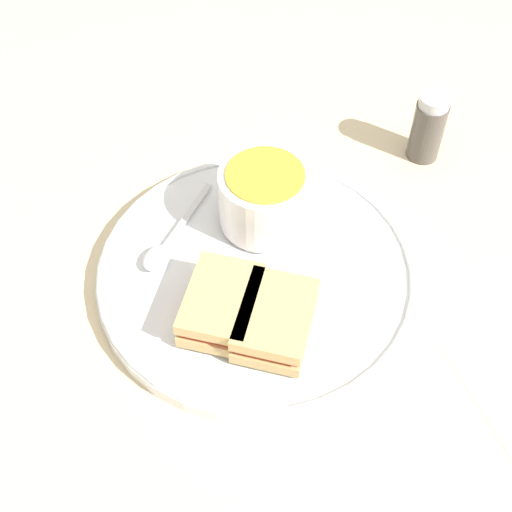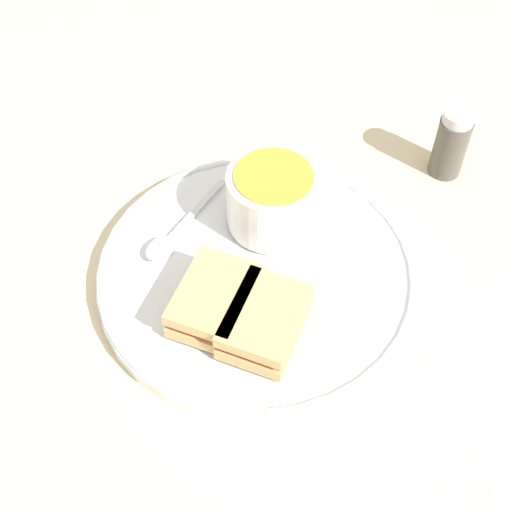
{
  "view_description": "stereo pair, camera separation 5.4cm",
  "coord_description": "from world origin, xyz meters",
  "px_view_note": "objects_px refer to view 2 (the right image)",
  "views": [
    {
      "loc": [
        0.42,
        0.01,
        0.57
      ],
      "look_at": [
        0.0,
        0.0,
        0.04
      ],
      "focal_mm": 50.0,
      "sensor_mm": 36.0,
      "label": 1
    },
    {
      "loc": [
        0.42,
        0.06,
        0.57
      ],
      "look_at": [
        0.0,
        0.0,
        0.04
      ],
      "focal_mm": 50.0,
      "sensor_mm": 36.0,
      "label": 2
    }
  ],
  "objects_px": {
    "spoon": "(167,241)",
    "sandwich_half_near": "(215,301)",
    "salt_shaker": "(451,143)",
    "soup_bowl": "(273,198)",
    "sandwich_half_far": "(265,322)"
  },
  "relations": [
    {
      "from": "spoon",
      "to": "sandwich_half_near",
      "type": "height_order",
      "value": "sandwich_half_near"
    },
    {
      "from": "sandwich_half_near",
      "to": "salt_shaker",
      "type": "relative_size",
      "value": 1.18
    },
    {
      "from": "soup_bowl",
      "to": "salt_shaker",
      "type": "relative_size",
      "value": 1.11
    },
    {
      "from": "soup_bowl",
      "to": "salt_shaker",
      "type": "height_order",
      "value": "soup_bowl"
    },
    {
      "from": "spoon",
      "to": "salt_shaker",
      "type": "xyz_separation_m",
      "value": [
        -0.17,
        0.28,
        0.02
      ]
    },
    {
      "from": "sandwich_half_far",
      "to": "salt_shaker",
      "type": "relative_size",
      "value": 1.18
    },
    {
      "from": "soup_bowl",
      "to": "spoon",
      "type": "relative_size",
      "value": 0.75
    },
    {
      "from": "spoon",
      "to": "sandwich_half_far",
      "type": "relative_size",
      "value": 1.26
    },
    {
      "from": "sandwich_half_far",
      "to": "salt_shaker",
      "type": "xyz_separation_m",
      "value": [
        -0.25,
        0.17,
        0.0
      ]
    },
    {
      "from": "sandwich_half_far",
      "to": "spoon",
      "type": "bearing_deg",
      "value": -128.7
    },
    {
      "from": "sandwich_half_near",
      "to": "salt_shaker",
      "type": "height_order",
      "value": "salt_shaker"
    },
    {
      "from": "sandwich_half_near",
      "to": "spoon",
      "type": "bearing_deg",
      "value": -139.38
    },
    {
      "from": "spoon",
      "to": "salt_shaker",
      "type": "relative_size",
      "value": 1.49
    },
    {
      "from": "sandwich_half_near",
      "to": "sandwich_half_far",
      "type": "height_order",
      "value": "same"
    },
    {
      "from": "spoon",
      "to": "sandwich_half_far",
      "type": "height_order",
      "value": "sandwich_half_far"
    }
  ]
}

